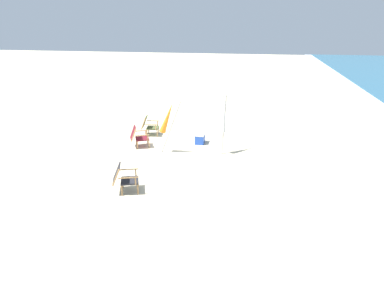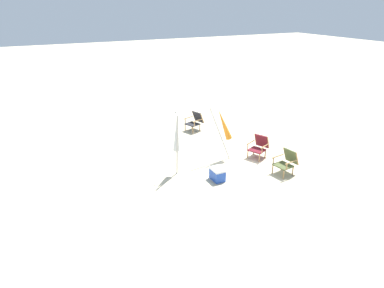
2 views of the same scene
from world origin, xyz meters
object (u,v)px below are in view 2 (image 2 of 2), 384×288
object	(u,v)px
beach_chair_front_right	(195,121)
umbrella_furled_orange	(224,125)
beach_chair_mid_center	(259,146)
umbrella_furled_white	(177,135)
beach_chair_front_left	(287,161)
cooler_box	(217,174)

from	to	relation	value
beach_chair_front_right	umbrella_furled_orange	distance (m)	3.25
beach_chair_mid_center	umbrella_furled_orange	xyz separation A→B (m)	(0.42, 1.27, 0.87)
beach_chair_front_right	umbrella_furled_white	size ratio (longest dim) A/B	0.40
beach_chair_front_left	beach_chair_front_right	xyz separation A→B (m)	(4.94, 0.82, -0.00)
beach_chair_front_left	cooler_box	distance (m)	2.33
beach_chair_front_left	beach_chair_front_right	size ratio (longest dim) A/B	0.95
beach_chair_mid_center	umbrella_furled_orange	size ratio (longest dim) A/B	0.43
beach_chair_front_right	umbrella_furled_orange	xyz separation A→B (m)	(-3.09, 0.47, 0.87)
umbrella_furled_orange	beach_chair_mid_center	bearing A→B (deg)	-108.16
beach_chair_front_right	umbrella_furled_white	xyz separation A→B (m)	(-3.45, 2.40, 0.95)
beach_chair_front_left	beach_chair_front_right	bearing A→B (deg)	9.47
umbrella_furled_white	cooler_box	size ratio (longest dim) A/B	4.31
cooler_box	umbrella_furled_white	bearing A→B (deg)	47.64
beach_chair_mid_center	cooler_box	bearing A→B (deg)	110.63
beach_chair_front_left	beach_chair_mid_center	bearing A→B (deg)	1.08
beach_chair_front_left	umbrella_furled_white	bearing A→B (deg)	65.17
beach_chair_mid_center	cooler_box	world-z (taller)	beach_chair_mid_center
cooler_box	beach_chair_mid_center	bearing A→B (deg)	-69.37
beach_chair_front_right	cooler_box	size ratio (longest dim) A/B	1.74
beach_chair_front_right	umbrella_furled_orange	bearing A→B (deg)	171.34
beach_chair_mid_center	umbrella_furled_white	distance (m)	3.33
beach_chair_front_right	beach_chair_mid_center	distance (m)	3.60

